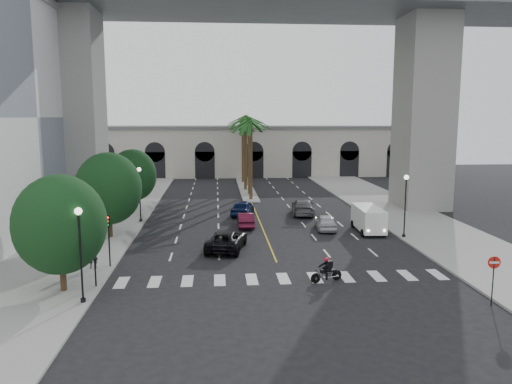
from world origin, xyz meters
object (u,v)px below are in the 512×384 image
Objects in this scene: pedestrian_a at (93,255)px; pedestrian_b at (50,236)px; traffic_signal_far at (109,232)px; motorcycle_rider at (327,271)px; car_d at (303,207)px; car_e at (243,208)px; car_b at (246,220)px; car_a at (326,222)px; traffic_signal_near at (94,248)px; car_c at (227,240)px; lamp_post_left_far at (140,190)px; cargo_van at (368,218)px; lamp_post_right at (405,200)px; lamp_post_left_near at (80,247)px; do_not_enter_sign at (494,270)px.

pedestrian_b is at bearing 124.60° from pedestrian_a.
traffic_signal_far is 2.06× the size of pedestrian_a.
motorcycle_rider is 0.38× the size of car_d.
motorcycle_rider is 21.57m from car_e.
motorcycle_rider reaches higher than car_b.
car_a is at bearing 26.29° from pedestrian_b.
car_a is at bearing 148.02° from car_e.
car_b is 2.31× the size of pedestrian_a.
traffic_signal_far is 1.82m from pedestrian_a.
traffic_signal_near is at bearing 44.81° from car_a.
traffic_signal_near and traffic_signal_far have the same top height.
motorcycle_rider is 0.38× the size of car_c.
lamp_post_left_far is 2.59× the size of motorcycle_rider.
car_e is (9.80, 21.39, -1.71)m from traffic_signal_near.
cargo_van is at bearing 32.54° from traffic_signal_near.
lamp_post_right is at bearing 128.81° from car_d.
car_b is at bearing 103.56° from car_e.
car_a is 1.02× the size of car_b.
pedestrian_a reaches higher than car_d.
lamp_post_left_near is 26.25m from lamp_post_right.
lamp_post_left_far is at bearing 81.78° from pedestrian_a.
lamp_post_left_near is 21.00m from lamp_post_left_far.
motorcycle_rider is 1.17× the size of pedestrian_a.
motorcycle_rider is 15.33m from pedestrian_a.
cargo_van is at bearing 22.14° from pedestrian_b.
pedestrian_b reaches higher than car_d.
cargo_van is 2.91× the size of pedestrian_b.
cargo_van is (20.53, -5.46, -1.99)m from lamp_post_left_far.
traffic_signal_near is 4.11m from pedestrian_a.
lamp_post_left_near is at bearing 61.90° from car_b.
traffic_signal_far is at bearing 89.12° from lamp_post_left_near.
cargo_van is (6.52, 12.82, 0.53)m from motorcycle_rider.
pedestrian_a is 0.64× the size of do_not_enter_sign.
do_not_enter_sign is (1.37, -17.52, 0.78)m from cargo_van.
lamp_post_left_far is 14.52m from traffic_signal_far.
pedestrian_b reaches higher than car_b.
pedestrian_a is (-21.45, -9.34, -0.19)m from cargo_van.
car_c is 3.04× the size of pedestrian_b.
traffic_signal_far reaches higher than car_e.
lamp_post_left_near is 1.28× the size of car_a.
lamp_post_left_near is 6.63m from pedestrian_a.
car_b is (9.90, 18.47, -2.55)m from lamp_post_left_near.
do_not_enter_sign is (27.27, -13.63, 0.96)m from pedestrian_b.
lamp_post_left_far is 1.28× the size of car_a.
car_a is 20.74m from pedestrian_a.
motorcycle_rider is 0.74× the size of do_not_enter_sign.
lamp_post_left_far is 2.97× the size of pedestrian_b.
lamp_post_left_near and lamp_post_right have the same top height.
lamp_post_left_near is 2.59× the size of motorcycle_rider.
lamp_post_right is at bearing 91.96° from do_not_enter_sign.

